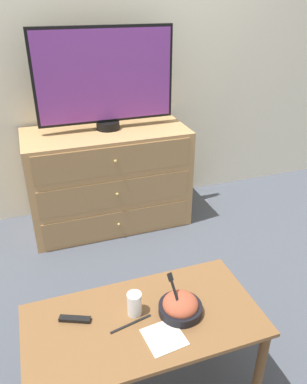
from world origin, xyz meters
TOP-DOWN VIEW (x-y plane):
  - ground_plane at (0.00, 0.00)m, footprint 12.00×12.00m
  - wall_back at (0.00, 0.03)m, footprint 12.00×0.05m
  - dresser at (-0.13, -0.31)m, footprint 1.23×0.58m
  - tv at (-0.10, -0.28)m, footprint 1.01×0.17m
  - coffee_table at (-0.32, -1.83)m, footprint 1.04×0.53m
  - takeout_bowl at (-0.16, -1.84)m, footprint 0.20×0.20m
  - drink_cup at (-0.35, -1.78)m, footprint 0.07×0.07m
  - napkin at (-0.27, -1.95)m, footprint 0.17×0.17m
  - knife at (-0.38, -1.84)m, footprint 0.19×0.05m
  - remote_control at (-0.61, -1.74)m, footprint 0.14×0.08m

SIDE VIEW (x-z plane):
  - ground_plane at x=0.00m, z-range 0.00..0.00m
  - coffee_table at x=-0.32m, z-range 0.16..0.59m
  - dresser at x=-0.13m, z-range 0.00..0.79m
  - napkin at x=-0.27m, z-range 0.43..0.44m
  - knife at x=-0.38m, z-range 0.43..0.44m
  - remote_control at x=-0.61m, z-range 0.43..0.45m
  - takeout_bowl at x=-0.16m, z-range 0.37..0.57m
  - drink_cup at x=-0.35m, z-range 0.43..0.54m
  - tv at x=-0.10m, z-range 0.80..1.52m
  - wall_back at x=0.00m, z-range 0.00..2.60m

